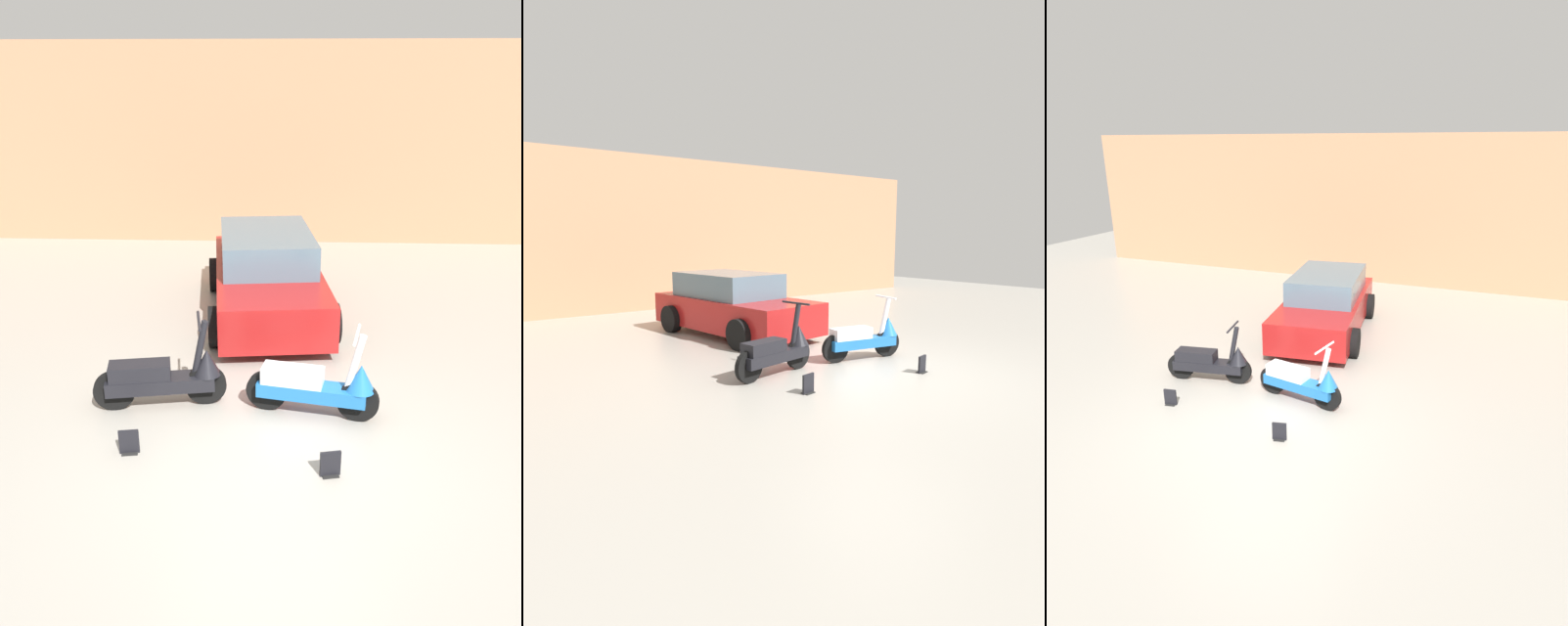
% 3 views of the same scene
% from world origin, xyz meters
% --- Properties ---
extents(ground_plane, '(28.00, 28.00, 0.00)m').
position_xyz_m(ground_plane, '(0.00, 0.00, 0.00)').
color(ground_plane, '#9E998E').
extents(wall_back, '(19.60, 0.12, 4.19)m').
position_xyz_m(wall_back, '(0.00, 8.16, 2.09)').
color(wall_back, tan).
rests_on(wall_back, ground_plane).
extents(scooter_front_left, '(1.49, 0.60, 1.05)m').
position_xyz_m(scooter_front_left, '(-1.30, 0.79, 0.37)').
color(scooter_front_left, black).
rests_on(scooter_front_left, ground_plane).
extents(scooter_front_right, '(1.48, 0.61, 1.04)m').
position_xyz_m(scooter_front_right, '(0.41, 0.66, 0.37)').
color(scooter_front_right, black).
rests_on(scooter_front_right, ground_plane).
extents(car_rear_left, '(2.15, 3.92, 1.28)m').
position_xyz_m(car_rear_left, '(-0.27, 3.77, 0.61)').
color(car_rear_left, maroon).
rests_on(car_rear_left, ground_plane).
extents(placard_near_left_scooter, '(0.20, 0.14, 0.26)m').
position_xyz_m(placard_near_left_scooter, '(-1.50, -0.16, 0.11)').
color(placard_near_left_scooter, black).
rests_on(placard_near_left_scooter, ground_plane).
extents(placard_near_right_scooter, '(0.20, 0.15, 0.26)m').
position_xyz_m(placard_near_right_scooter, '(0.49, -0.44, 0.11)').
color(placard_near_right_scooter, black).
rests_on(placard_near_right_scooter, ground_plane).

